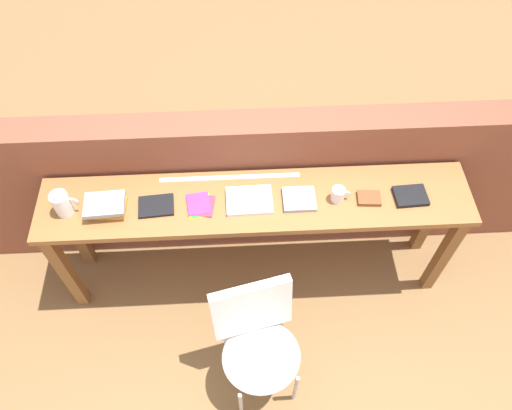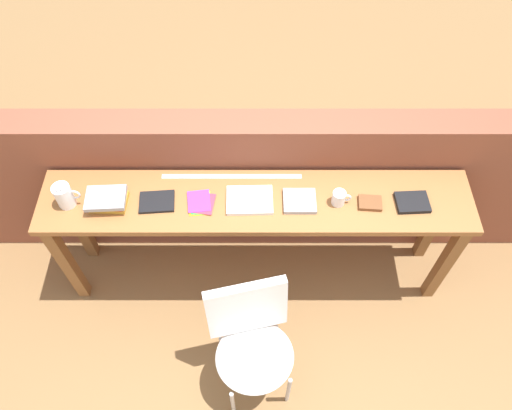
{
  "view_description": "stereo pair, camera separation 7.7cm",
  "coord_description": "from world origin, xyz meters",
  "px_view_note": "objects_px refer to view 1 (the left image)",
  "views": [
    {
      "loc": [
        -0.08,
        -1.36,
        3.2
      ],
      "look_at": [
        0.0,
        0.25,
        0.9
      ],
      "focal_mm": 35.0,
      "sensor_mm": 36.0,
      "label": 1
    },
    {
      "loc": [
        -0.0,
        -1.36,
        3.2
      ],
      "look_at": [
        0.0,
        0.25,
        0.9
      ],
      "focal_mm": 35.0,
      "sensor_mm": 36.0,
      "label": 2
    }
  ],
  "objects_px": {
    "book_stack_leftmost": "(106,206)",
    "magazine_cycling": "(156,206)",
    "pitcher_white": "(62,203)",
    "book_repair_rightmost": "(411,196)",
    "pamphlet_pile_colourful": "(200,205)",
    "mug": "(338,194)",
    "chair_white_moulded": "(258,340)",
    "leather_journal_brown": "(369,198)",
    "book_open_centre": "(249,200)"
  },
  "relations": [
    {
      "from": "book_stack_leftmost",
      "to": "magazine_cycling",
      "type": "distance_m",
      "value": 0.28
    },
    {
      "from": "pitcher_white",
      "to": "book_repair_rightmost",
      "type": "relative_size",
      "value": 0.99
    },
    {
      "from": "pamphlet_pile_colourful",
      "to": "mug",
      "type": "relative_size",
      "value": 1.64
    },
    {
      "from": "pamphlet_pile_colourful",
      "to": "magazine_cycling",
      "type": "bearing_deg",
      "value": 178.86
    },
    {
      "from": "chair_white_moulded",
      "to": "pitcher_white",
      "type": "distance_m",
      "value": 1.32
    },
    {
      "from": "mug",
      "to": "leather_journal_brown",
      "type": "height_order",
      "value": "mug"
    },
    {
      "from": "chair_white_moulded",
      "to": "pitcher_white",
      "type": "xyz_separation_m",
      "value": [
        -1.05,
        0.67,
        0.43
      ]
    },
    {
      "from": "book_stack_leftmost",
      "to": "book_open_centre",
      "type": "xyz_separation_m",
      "value": [
        0.8,
        0.02,
        -0.03
      ]
    },
    {
      "from": "chair_white_moulded",
      "to": "book_stack_leftmost",
      "type": "height_order",
      "value": "book_stack_leftmost"
    },
    {
      "from": "chair_white_moulded",
      "to": "magazine_cycling",
      "type": "height_order",
      "value": "magazine_cycling"
    },
    {
      "from": "book_open_centre",
      "to": "book_repair_rightmost",
      "type": "height_order",
      "value": "book_repair_rightmost"
    },
    {
      "from": "book_repair_rightmost",
      "to": "mug",
      "type": "bearing_deg",
      "value": 175.94
    },
    {
      "from": "magazine_cycling",
      "to": "book_open_centre",
      "type": "distance_m",
      "value": 0.53
    },
    {
      "from": "book_open_centre",
      "to": "mug",
      "type": "height_order",
      "value": "mug"
    },
    {
      "from": "leather_journal_brown",
      "to": "book_repair_rightmost",
      "type": "distance_m",
      "value": 0.24
    },
    {
      "from": "book_stack_leftmost",
      "to": "pamphlet_pile_colourful",
      "type": "height_order",
      "value": "book_stack_leftmost"
    },
    {
      "from": "magazine_cycling",
      "to": "leather_journal_brown",
      "type": "relative_size",
      "value": 1.51
    },
    {
      "from": "book_open_centre",
      "to": "leather_journal_brown",
      "type": "relative_size",
      "value": 2.02
    },
    {
      "from": "book_stack_leftmost",
      "to": "mug",
      "type": "distance_m",
      "value": 1.31
    },
    {
      "from": "pamphlet_pile_colourful",
      "to": "leather_journal_brown",
      "type": "height_order",
      "value": "leather_journal_brown"
    },
    {
      "from": "magazine_cycling",
      "to": "pamphlet_pile_colourful",
      "type": "bearing_deg",
      "value": -5.45
    },
    {
      "from": "book_open_centre",
      "to": "chair_white_moulded",
      "type": "bearing_deg",
      "value": -90.13
    },
    {
      "from": "chair_white_moulded",
      "to": "mug",
      "type": "bearing_deg",
      "value": 54.09
    },
    {
      "from": "chair_white_moulded",
      "to": "book_open_centre",
      "type": "xyz_separation_m",
      "value": [
        -0.01,
        0.69,
        0.36
      ]
    },
    {
      "from": "book_stack_leftmost",
      "to": "book_open_centre",
      "type": "distance_m",
      "value": 0.8
    },
    {
      "from": "book_open_centre",
      "to": "book_stack_leftmost",
      "type": "bearing_deg",
      "value": -179.97
    },
    {
      "from": "pitcher_white",
      "to": "book_open_centre",
      "type": "bearing_deg",
      "value": 0.87
    },
    {
      "from": "pitcher_white",
      "to": "mug",
      "type": "height_order",
      "value": "pitcher_white"
    },
    {
      "from": "pamphlet_pile_colourful",
      "to": "book_repair_rightmost",
      "type": "bearing_deg",
      "value": -0.07
    },
    {
      "from": "magazine_cycling",
      "to": "chair_white_moulded",
      "type": "bearing_deg",
      "value": -55.64
    },
    {
      "from": "chair_white_moulded",
      "to": "magazine_cycling",
      "type": "bearing_deg",
      "value": 128.68
    },
    {
      "from": "pitcher_white",
      "to": "book_open_centre",
      "type": "xyz_separation_m",
      "value": [
        1.03,
        0.02,
        -0.07
      ]
    },
    {
      "from": "mug",
      "to": "leather_journal_brown",
      "type": "xyz_separation_m",
      "value": [
        0.18,
        -0.01,
        -0.03
      ]
    },
    {
      "from": "book_stack_leftmost",
      "to": "book_repair_rightmost",
      "type": "distance_m",
      "value": 1.73
    },
    {
      "from": "pitcher_white",
      "to": "book_open_centre",
      "type": "height_order",
      "value": "pitcher_white"
    },
    {
      "from": "book_stack_leftmost",
      "to": "magazine_cycling",
      "type": "bearing_deg",
      "value": 1.58
    },
    {
      "from": "book_open_centre",
      "to": "book_repair_rightmost",
      "type": "distance_m",
      "value": 0.92
    },
    {
      "from": "mug",
      "to": "leather_journal_brown",
      "type": "distance_m",
      "value": 0.18
    },
    {
      "from": "mug",
      "to": "book_repair_rightmost",
      "type": "distance_m",
      "value": 0.42
    },
    {
      "from": "pamphlet_pile_colourful",
      "to": "mug",
      "type": "xyz_separation_m",
      "value": [
        0.78,
        0.01,
        0.04
      ]
    },
    {
      "from": "pamphlet_pile_colourful",
      "to": "leather_journal_brown",
      "type": "distance_m",
      "value": 0.96
    },
    {
      "from": "chair_white_moulded",
      "to": "book_open_centre",
      "type": "relative_size",
      "value": 3.4
    },
    {
      "from": "pitcher_white",
      "to": "pamphlet_pile_colourful",
      "type": "height_order",
      "value": "pitcher_white"
    },
    {
      "from": "magazine_cycling",
      "to": "book_repair_rightmost",
      "type": "distance_m",
      "value": 1.45
    },
    {
      "from": "pitcher_white",
      "to": "book_stack_leftmost",
      "type": "height_order",
      "value": "pitcher_white"
    },
    {
      "from": "book_stack_leftmost",
      "to": "leather_journal_brown",
      "type": "bearing_deg",
      "value": -0.08
    },
    {
      "from": "chair_white_moulded",
      "to": "pamphlet_pile_colourful",
      "type": "relative_size",
      "value": 4.95
    },
    {
      "from": "magazine_cycling",
      "to": "book_stack_leftmost",
      "type": "bearing_deg",
      "value": 177.27
    },
    {
      "from": "pamphlet_pile_colourful",
      "to": "book_open_centre",
      "type": "xyz_separation_m",
      "value": [
        0.28,
        0.02,
        0.01
      ]
    },
    {
      "from": "pitcher_white",
      "to": "leather_journal_brown",
      "type": "bearing_deg",
      "value": -0.15
    }
  ]
}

